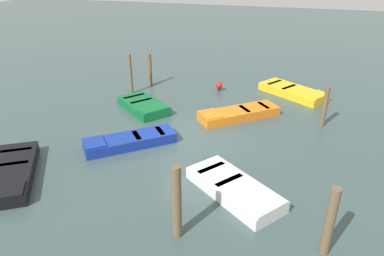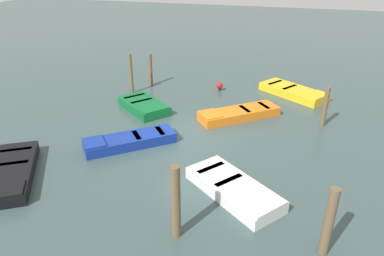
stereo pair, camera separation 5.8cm
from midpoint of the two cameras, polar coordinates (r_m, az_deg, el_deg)
The scene contains 13 objects.
ground_plane at distance 14.94m, azimuth -0.11°, elevation -1.20°, with size 80.00×80.00×0.00m, color #384C4C.
rowboat_white at distance 11.46m, azimuth 6.61°, elevation -9.53°, with size 3.09×3.42×0.46m.
rowboat_black at distance 13.57m, azimuth -26.84°, elevation -6.34°, with size 3.76×3.05×0.46m.
rowboat_blue at distance 14.30m, azimuth -9.97°, elevation -1.99°, with size 3.07×3.38×0.46m.
rowboat_yellow at distance 19.83m, azimuth 15.65°, elevation 5.58°, with size 3.18×3.72×0.46m.
rowboat_green at distance 17.46m, azimuth -7.74°, elevation 3.52°, with size 2.89×3.08×0.46m.
rowboat_orange at distance 16.60m, azimuth 7.24°, elevation 2.31°, with size 3.24×3.60×0.46m.
mooring_piling_far_right at distance 20.55m, azimuth -6.74°, elevation 9.12°, with size 0.20×0.20×1.82m, color brown.
mooring_piling_near_right at distance 9.61m, azimuth 20.80°, elevation -13.69°, with size 0.25×0.25×1.96m, color brown.
mooring_piling_near_left at distance 19.45m, azimuth -9.76°, elevation 8.44°, with size 0.16×0.16×2.14m, color brown.
mooring_piling_mid_right at distance 9.44m, azimuth -2.60°, elevation -11.68°, with size 0.25×0.25×2.17m, color brown.
mooring_piling_mid_left at distance 16.44m, azimuth 20.18°, elevation 3.19°, with size 0.21×0.21×1.79m, color brown.
marker_buoy at distance 19.84m, azimuth 4.24°, elevation 6.71°, with size 0.36×0.36×0.48m.
Camera 1 is at (12.75, 3.67, 6.87)m, focal length 33.71 mm.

